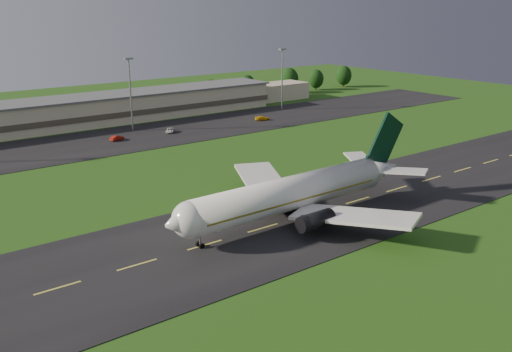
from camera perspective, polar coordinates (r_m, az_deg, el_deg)
ground at (r=98.27m, az=5.76°, el=-3.78°), size 360.00×360.00×0.00m
taxiway at (r=98.25m, az=5.76°, el=-3.75°), size 220.00×30.00×0.10m
apron at (r=156.29m, az=-12.58°, el=3.72°), size 260.00×30.00×0.10m
airliner at (r=93.78m, az=3.78°, el=-1.73°), size 51.25×42.18×15.57m
terminal at (r=179.76m, az=-14.14°, el=6.59°), size 145.00×16.00×8.40m
light_mast_centre at (r=163.26m, az=-12.49°, el=8.81°), size 2.40×1.20×20.35m
light_mast_east at (r=192.91m, az=2.64°, el=10.37°), size 2.40×1.20×20.35m
tree_line at (r=203.74m, az=-6.47°, el=8.37°), size 195.49×9.16×9.99m
service_vehicle_b at (r=153.93m, az=-13.74°, el=3.71°), size 4.17×2.54×1.30m
service_vehicle_c at (r=160.68m, az=-8.59°, el=4.54°), size 4.33×4.86×1.25m
service_vehicle_d at (r=175.85m, az=0.64°, el=5.80°), size 4.91×3.22×1.32m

